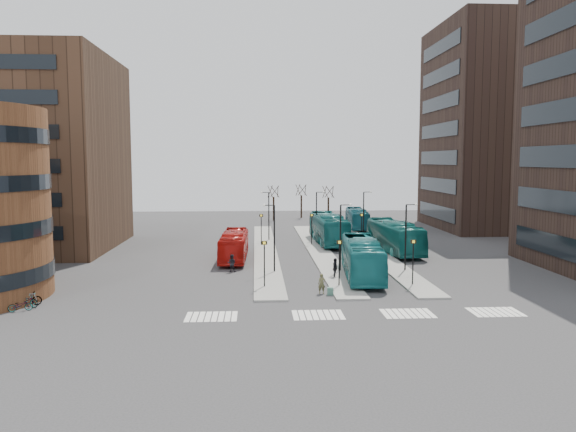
{
  "coord_description": "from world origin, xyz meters",
  "views": [
    {
      "loc": [
        -5.1,
        -32.0,
        10.2
      ],
      "look_at": [
        -2.06,
        19.73,
        5.0
      ],
      "focal_mm": 35.0,
      "sensor_mm": 36.0,
      "label": 1
    }
  ],
  "objects": [
    {
      "name": "bare_trees",
      "position": [
        2.67,
        62.67,
        2.72
      ],
      "size": [
        10.97,
        8.14,
        5.9
      ],
      "color": "black",
      "rests_on": "ground"
    },
    {
      "name": "bicycle_near",
      "position": [
        -21.0,
        6.09,
        0.41
      ],
      "size": [
        1.64,
        1.14,
        0.82
      ],
      "primitive_type": "imported",
      "rotation": [
        0.0,
        0.0,
        2.0
      ],
      "color": "gray",
      "rests_on": "ground"
    },
    {
      "name": "teal_bus_c",
      "position": [
        10.28,
        28.67,
        1.74
      ],
      "size": [
        3.85,
        12.66,
        3.47
      ],
      "primitive_type": "imported",
      "rotation": [
        0.0,
        0.0,
        0.08
      ],
      "color": "#115956",
      "rests_on": "ground"
    },
    {
      "name": "teal_bus_b",
      "position": [
        3.83,
        35.54,
        1.81
      ],
      "size": [
        3.49,
        13.12,
        3.63
      ],
      "primitive_type": "imported",
      "rotation": [
        0.0,
        0.0,
        0.03
      ],
      "color": "#125A5B",
      "rests_on": "ground"
    },
    {
      "name": "crosswalk_stripes",
      "position": [
        1.75,
        4.0,
        0.01
      ],
      "size": [
        22.35,
        2.4,
        0.01
      ],
      "color": "silver",
      "rests_on": "ground"
    },
    {
      "name": "traveller",
      "position": [
        -0.06,
        9.85,
        0.78
      ],
      "size": [
        0.57,
        0.38,
        1.56
      ],
      "primitive_type": "imported",
      "rotation": [
        0.0,
        0.0,
        0.01
      ],
      "color": "brown",
      "rests_on": "ground"
    },
    {
      "name": "bicycle_mid",
      "position": [
        -21.0,
        7.48,
        0.52
      ],
      "size": [
        1.8,
        0.99,
        1.04
      ],
      "primitive_type": "imported",
      "rotation": [
        0.0,
        0.0,
        1.87
      ],
      "color": "gray",
      "rests_on": "ground"
    },
    {
      "name": "suitcase",
      "position": [
        0.54,
        9.39,
        0.29
      ],
      "size": [
        0.5,
        0.42,
        0.58
      ],
      "primitive_type": "cube",
      "rotation": [
        0.0,
        0.0,
        -0.12
      ],
      "color": "navy",
      "rests_on": "ground"
    },
    {
      "name": "sign_poles",
      "position": [
        1.6,
        23.0,
        2.41
      ],
      "size": [
        12.45,
        22.12,
        3.65
      ],
      "color": "black",
      "rests_on": "ground"
    },
    {
      "name": "island_mid",
      "position": [
        2.0,
        30.0,
        0.07
      ],
      "size": [
        2.5,
        45.0,
        0.15
      ],
      "primitive_type": "cube",
      "color": "gray",
      "rests_on": "ground"
    },
    {
      "name": "ground",
      "position": [
        0.0,
        0.0,
        0.0
      ],
      "size": [
        160.0,
        160.0,
        0.0
      ],
      "primitive_type": "plane",
      "color": "#2C2C2F",
      "rests_on": "ground"
    },
    {
      "name": "island_right",
      "position": [
        8.0,
        30.0,
        0.07
      ],
      "size": [
        2.5,
        45.0,
        0.15
      ],
      "primitive_type": "cube",
      "color": "gray",
      "rests_on": "ground"
    },
    {
      "name": "office_block",
      "position": [
        -34.0,
        33.98,
        11.0
      ],
      "size": [
        25.0,
        20.12,
        22.0
      ],
      "color": "#452E20",
      "rests_on": "ground"
    },
    {
      "name": "commuter_b",
      "position": [
        1.74,
        15.23,
        0.9
      ],
      "size": [
        0.74,
        1.13,
        1.79
      ],
      "primitive_type": "imported",
      "rotation": [
        0.0,
        0.0,
        1.25
      ],
      "color": "black",
      "rests_on": "ground"
    },
    {
      "name": "tower_far",
      "position": [
        31.98,
        50.0,
        15.0
      ],
      "size": [
        20.12,
        20.0,
        30.0
      ],
      "color": "#2D1F19",
      "rests_on": "ground"
    },
    {
      "name": "lamp_posts",
      "position": [
        2.64,
        28.0,
        3.58
      ],
      "size": [
        14.04,
        20.24,
        6.12
      ],
      "color": "black",
      "rests_on": "ground"
    },
    {
      "name": "commuter_c",
      "position": [
        4.18,
        16.81,
        0.79
      ],
      "size": [
        0.66,
        1.06,
        1.59
      ],
      "primitive_type": "imported",
      "rotation": [
        0.0,
        0.0,
        4.64
      ],
      "color": "black",
      "rests_on": "ground"
    },
    {
      "name": "island_left",
      "position": [
        -4.0,
        30.0,
        0.07
      ],
      "size": [
        2.5,
        45.0,
        0.15
      ],
      "primitive_type": "cube",
      "color": "gray",
      "rests_on": "ground"
    },
    {
      "name": "commuter_a",
      "position": [
        -7.28,
        18.65,
        0.81
      ],
      "size": [
        0.87,
        0.73,
        1.62
      ],
      "primitive_type": "imported",
      "rotation": [
        0.0,
        0.0,
        2.98
      ],
      "color": "black",
      "rests_on": "ground"
    },
    {
      "name": "teal_bus_a",
      "position": [
        4.15,
        15.72,
        1.7
      ],
      "size": [
        3.98,
        12.4,
        3.4
      ],
      "primitive_type": "imported",
      "rotation": [
        0.0,
        0.0,
        -0.09
      ],
      "color": "#15696D",
      "rests_on": "ground"
    },
    {
      "name": "teal_bus_d",
      "position": [
        10.06,
        50.35,
        1.49
      ],
      "size": [
        3.21,
        10.83,
        2.98
      ],
      "primitive_type": "imported",
      "rotation": [
        0.0,
        0.0,
        -0.07
      ],
      "color": "#135563",
      "rests_on": "ground"
    },
    {
      "name": "bicycle_far",
      "position": [
        -21.0,
        7.14,
        0.48
      ],
      "size": [
        1.95,
        1.2,
        0.97
      ],
      "primitive_type": "imported",
      "rotation": [
        0.0,
        0.0,
        1.25
      ],
      "color": "gray",
      "rests_on": "ground"
    },
    {
      "name": "red_bus",
      "position": [
        -7.28,
        24.93,
        1.47
      ],
      "size": [
        2.77,
        10.59,
        2.93
      ],
      "primitive_type": "imported",
      "rotation": [
        0.0,
        0.0,
        -0.03
      ],
      "color": "#B2120D",
      "rests_on": "ground"
    }
  ]
}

